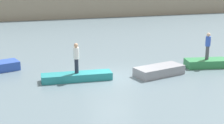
# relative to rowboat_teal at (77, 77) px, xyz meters

# --- Properties ---
(ground_plane) EXTENTS (120.00, 120.00, 0.00)m
(ground_plane) POSITION_rel_rowboat_teal_xyz_m (2.06, -0.12, -0.21)
(ground_plane) COLOR slate
(embankment_wall) EXTENTS (80.00, 1.20, 2.90)m
(embankment_wall) POSITION_rel_rowboat_teal_xyz_m (2.06, 25.44, 1.24)
(embankment_wall) COLOR gray
(embankment_wall) RESTS_ON ground_plane
(rowboat_teal) EXTENTS (3.98, 1.17, 0.42)m
(rowboat_teal) POSITION_rel_rowboat_teal_xyz_m (0.00, 0.00, 0.00)
(rowboat_teal) COLOR teal
(rowboat_teal) RESTS_ON ground_plane
(rowboat_grey) EXTENTS (3.16, 1.93, 0.54)m
(rowboat_grey) POSITION_rel_rowboat_teal_xyz_m (4.83, -0.45, 0.06)
(rowboat_grey) COLOR gray
(rowboat_grey) RESTS_ON ground_plane
(rowboat_green) EXTENTS (2.82, 1.56, 0.50)m
(rowboat_green) POSITION_rel_rowboat_teal_xyz_m (8.46, 0.29, 0.04)
(rowboat_green) COLOR #2D7F47
(rowboat_green) RESTS_ON ground_plane
(person_blue_shirt) EXTENTS (0.32, 0.32, 1.71)m
(person_blue_shirt) POSITION_rel_rowboat_teal_xyz_m (8.46, 0.29, 1.25)
(person_blue_shirt) COLOR #4C4C56
(person_blue_shirt) RESTS_ON rowboat_green
(person_white_shirt) EXTENTS (0.32, 0.32, 1.71)m
(person_white_shirt) POSITION_rel_rowboat_teal_xyz_m (0.00, 0.00, 1.16)
(person_white_shirt) COLOR #232838
(person_white_shirt) RESTS_ON rowboat_teal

